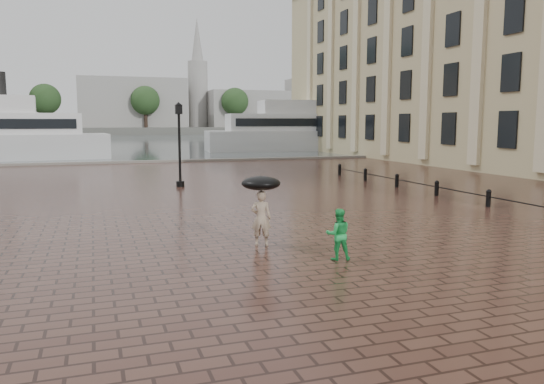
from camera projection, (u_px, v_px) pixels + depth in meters
The scene contains 12 objects.
ground at pixel (151, 248), 14.68m from camera, with size 300.00×300.00×0.00m, color #3C221B.
harbour_water at pixel (101, 141), 101.11m from camera, with size 240.00×240.00×0.00m, color #455053.
quay_edge at pixel (111, 164), 44.74m from camera, with size 80.00×0.60×0.30m, color slate.
far_shore at pixel (97, 130), 164.85m from camera, with size 300.00×60.00×2.00m, color #4C4C47.
distant_skyline at pixel (254, 103), 169.60m from camera, with size 102.50×22.00×33.00m.
far_trees at pixel (97, 100), 143.09m from camera, with size 188.00×8.00×13.50m.
bollard_row at pixel (437, 187), 25.17m from camera, with size 0.22×21.22×0.73m.
street_lamps at pixel (19, 145), 27.20m from camera, with size 15.44×12.44×4.40m.
adult_pedestrian at pixel (261, 218), 14.92m from camera, with size 0.57×0.38×1.57m, color tan.
child_pedestrian at pixel (338, 234), 13.41m from camera, with size 0.64×0.50×1.31m, color green.
ferry_far at pixel (309, 130), 65.63m from camera, with size 25.87×8.56×8.33m.
umbrella at pixel (261, 183), 14.79m from camera, with size 1.10×1.10×1.11m.
Camera 1 is at (-1.41, -14.67, 3.47)m, focal length 35.00 mm.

